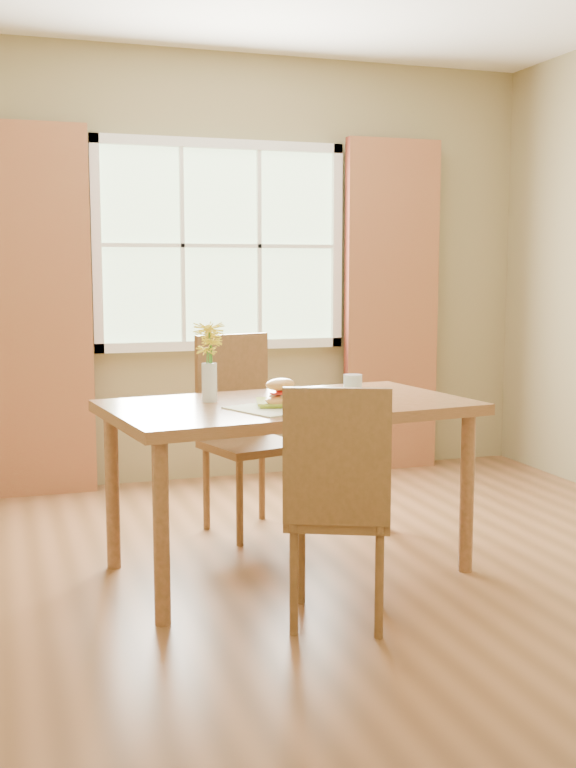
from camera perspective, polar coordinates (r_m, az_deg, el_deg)
The scene contains 12 objects.
room at distance 3.98m, azimuth 2.23°, elevation 7.21°, with size 4.24×3.84×2.74m.
window at distance 5.77m, azimuth -4.29°, elevation 8.74°, with size 1.62×0.06×1.32m.
curtain_left at distance 5.53m, azimuth -15.72°, elevation 4.40°, with size 0.65×0.08×2.20m, color maroon.
curtain_right at distance 6.07m, azimuth 6.59°, elevation 4.87°, with size 0.65×0.08×2.20m, color maroon.
dining_table at distance 4.00m, azimuth 0.04°, elevation -2.28°, with size 1.68×1.08×0.77m.
chair_near at distance 3.39m, azimuth 3.19°, elevation -7.13°, with size 0.52×0.52×0.94m.
chair_far at distance 4.68m, azimuth -2.92°, elevation -2.52°, with size 0.52×0.52×1.02m.
placemat at distance 3.83m, azimuth -0.08°, elevation -1.47°, with size 0.45×0.33×0.01m, color silver.
plate at distance 3.87m, azimuth -0.39°, elevation -1.25°, with size 0.22×0.22×0.01m, color #A7C130.
croissant_sandwich at distance 3.80m, azimuth -0.51°, elevation -0.50°, with size 0.18×0.16×0.11m.
water_glass at distance 3.98m, azimuth 4.13°, elevation -0.34°, with size 0.08×0.08×0.12m.
flower_vase at distance 3.99m, azimuth -5.02°, elevation 2.03°, with size 0.14×0.14×0.35m.
Camera 1 is at (-1.38, -3.73, 1.36)m, focal length 42.00 mm.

